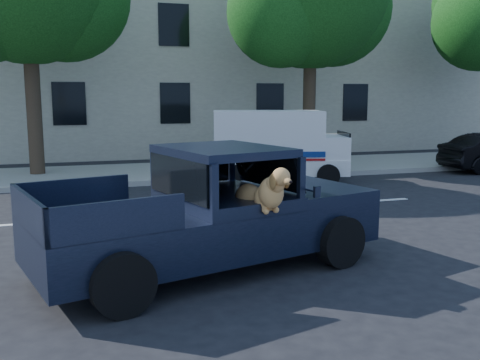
# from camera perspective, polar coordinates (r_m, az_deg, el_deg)

# --- Properties ---
(ground) EXTENTS (120.00, 120.00, 0.00)m
(ground) POSITION_cam_1_polar(r_m,az_deg,el_deg) (8.54, 3.43, -8.06)
(ground) COLOR black
(ground) RESTS_ON ground
(far_sidewalk) EXTENTS (60.00, 4.00, 0.15)m
(far_sidewalk) POSITION_cam_1_polar(r_m,az_deg,el_deg) (17.25, -7.46, 0.84)
(far_sidewalk) COLOR gray
(far_sidewalk) RESTS_ON ground
(lane_stripes) EXTENTS (21.60, 0.14, 0.01)m
(lane_stripes) POSITION_cam_1_polar(r_m,az_deg,el_deg) (12.33, 6.53, -2.74)
(lane_stripes) COLOR silver
(lane_stripes) RESTS_ON ground
(street_tree_mid) EXTENTS (6.00, 5.20, 8.60)m
(street_tree_mid) POSITION_cam_1_polar(r_m,az_deg,el_deg) (19.26, 7.67, 18.52)
(street_tree_mid) COLOR #332619
(street_tree_mid) RESTS_ON ground
(building_main) EXTENTS (26.00, 6.00, 9.00)m
(building_main) POSITION_cam_1_polar(r_m,az_deg,el_deg) (24.92, -3.68, 13.59)
(building_main) COLOR beige
(building_main) RESTS_ON ground
(pickup_truck) EXTENTS (5.30, 3.20, 1.78)m
(pickup_truck) POSITION_cam_1_polar(r_m,az_deg,el_deg) (7.73, -3.80, -5.28)
(pickup_truck) COLOR black
(pickup_truck) RESTS_ON ground
(mail_truck) EXTENTS (4.09, 2.70, 2.07)m
(mail_truck) POSITION_cam_1_polar(r_m,az_deg,el_deg) (15.52, 3.85, 3.08)
(mail_truck) COLOR silver
(mail_truck) RESTS_ON ground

